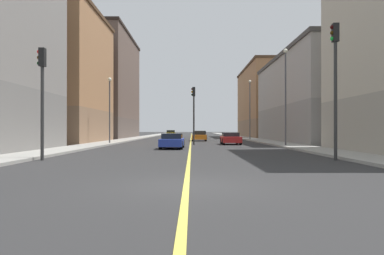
{
  "coord_description": "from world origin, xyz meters",
  "views": [
    {
      "loc": [
        0.15,
        -10.11,
        1.52
      ],
      "look_at": [
        0.39,
        43.83,
        1.77
      ],
      "focal_mm": 35.14,
      "sensor_mm": 36.0,
      "label": 1
    }
  ],
  "objects_px": {
    "traffic_light_left_near": "(333,73)",
    "car_silver": "(200,135)",
    "car_red": "(229,139)",
    "car_yellow": "(169,134)",
    "street_lamp_left_near": "(284,88)",
    "building_right_distant": "(101,87)",
    "street_lamp_right_near": "(108,103)",
    "car_blue": "(171,141)",
    "building_right_midblock": "(56,77)",
    "street_lamp_left_far": "(248,104)",
    "building_left_far": "(268,102)",
    "car_orange": "(197,136)",
    "traffic_light_median_far": "(192,107)",
    "traffic_light_right_near": "(40,87)",
    "building_left_mid": "(314,99)"
  },
  "relations": [
    {
      "from": "traffic_light_left_near",
      "to": "car_silver",
      "type": "relative_size",
      "value": 1.67
    },
    {
      "from": "car_red",
      "to": "car_yellow",
      "type": "xyz_separation_m",
      "value": [
        -8.05,
        36.7,
        0.07
      ]
    },
    {
      "from": "street_lamp_left_near",
      "to": "building_right_distant",
      "type": "bearing_deg",
      "value": 126.45
    },
    {
      "from": "traffic_light_left_near",
      "to": "street_lamp_right_near",
      "type": "bearing_deg",
      "value": 128.09
    },
    {
      "from": "car_silver",
      "to": "car_blue",
      "type": "bearing_deg",
      "value": -95.57
    },
    {
      "from": "building_right_midblock",
      "to": "street_lamp_left_far",
      "type": "xyz_separation_m",
      "value": [
        22.96,
        9.83,
        -2.31
      ]
    },
    {
      "from": "building_left_far",
      "to": "car_orange",
      "type": "bearing_deg",
      "value": -121.9
    },
    {
      "from": "traffic_light_median_far",
      "to": "car_blue",
      "type": "xyz_separation_m",
      "value": [
        -1.71,
        -7.33,
        -3.08
      ]
    },
    {
      "from": "traffic_light_right_near",
      "to": "traffic_light_median_far",
      "type": "relative_size",
      "value": 0.97
    },
    {
      "from": "car_blue",
      "to": "street_lamp_right_near",
      "type": "bearing_deg",
      "value": 128.86
    },
    {
      "from": "building_left_mid",
      "to": "street_lamp_left_far",
      "type": "distance_m",
      "value": 10.02
    },
    {
      "from": "building_right_distant",
      "to": "traffic_light_left_near",
      "type": "distance_m",
      "value": 50.11
    },
    {
      "from": "traffic_light_median_far",
      "to": "car_red",
      "type": "xyz_separation_m",
      "value": [
        3.69,
        0.69,
        -3.09
      ]
    },
    {
      "from": "building_right_distant",
      "to": "traffic_light_right_near",
      "type": "distance_m",
      "value": 45.77
    },
    {
      "from": "building_left_mid",
      "to": "car_orange",
      "type": "bearing_deg",
      "value": 162.15
    },
    {
      "from": "building_left_mid",
      "to": "car_yellow",
      "type": "height_order",
      "value": "building_left_mid"
    },
    {
      "from": "building_right_midblock",
      "to": "car_silver",
      "type": "xyz_separation_m",
      "value": [
        16.46,
        18.66,
        -6.71
      ]
    },
    {
      "from": "building_right_midblock",
      "to": "car_yellow",
      "type": "bearing_deg",
      "value": 71.51
    },
    {
      "from": "traffic_light_left_near",
      "to": "car_orange",
      "type": "bearing_deg",
      "value": 101.25
    },
    {
      "from": "building_left_mid",
      "to": "traffic_light_left_near",
      "type": "bearing_deg",
      "value": -106.46
    },
    {
      "from": "building_left_far",
      "to": "building_right_distant",
      "type": "distance_m",
      "value": 30.66
    },
    {
      "from": "traffic_light_right_near",
      "to": "building_right_midblock",
      "type": "bearing_deg",
      "value": 107.92
    },
    {
      "from": "building_right_distant",
      "to": "car_red",
      "type": "height_order",
      "value": "building_right_distant"
    },
    {
      "from": "traffic_light_median_far",
      "to": "car_red",
      "type": "height_order",
      "value": "traffic_light_median_far"
    },
    {
      "from": "building_left_far",
      "to": "traffic_light_right_near",
      "type": "relative_size",
      "value": 4.38
    },
    {
      "from": "street_lamp_right_near",
      "to": "car_orange",
      "type": "relative_size",
      "value": 1.59
    },
    {
      "from": "traffic_light_median_far",
      "to": "car_silver",
      "type": "xyz_separation_m",
      "value": [
        1.34,
        23.87,
        -3.08
      ]
    },
    {
      "from": "building_left_far",
      "to": "street_lamp_left_near",
      "type": "xyz_separation_m",
      "value": [
        -6.66,
        -38.71,
        -1.53
      ]
    },
    {
      "from": "street_lamp_right_near",
      "to": "traffic_light_left_near",
      "type": "bearing_deg",
      "value": -51.91
    },
    {
      "from": "building_left_mid",
      "to": "building_right_distant",
      "type": "relative_size",
      "value": 1.18
    },
    {
      "from": "building_right_distant",
      "to": "traffic_light_right_near",
      "type": "xyz_separation_m",
      "value": [
        7.65,
        -44.84,
        -5.09
      ]
    },
    {
      "from": "building_right_distant",
      "to": "traffic_light_median_far",
      "type": "relative_size",
      "value": 3.81
    },
    {
      "from": "car_blue",
      "to": "building_left_far",
      "type": "bearing_deg",
      "value": 68.6
    },
    {
      "from": "building_right_distant",
      "to": "car_silver",
      "type": "height_order",
      "value": "building_right_distant"
    },
    {
      "from": "street_lamp_right_near",
      "to": "car_silver",
      "type": "xyz_separation_m",
      "value": [
        9.8,
        22.82,
        -3.58
      ]
    },
    {
      "from": "traffic_light_right_near",
      "to": "car_red",
      "type": "relative_size",
      "value": 1.32
    },
    {
      "from": "street_lamp_right_near",
      "to": "car_silver",
      "type": "bearing_deg",
      "value": 66.77
    },
    {
      "from": "traffic_light_left_near",
      "to": "traffic_light_right_near",
      "type": "xyz_separation_m",
      "value": [
        -14.3,
        0.0,
        -0.69
      ]
    },
    {
      "from": "traffic_light_median_far",
      "to": "car_blue",
      "type": "relative_size",
      "value": 1.23
    },
    {
      "from": "street_lamp_left_near",
      "to": "car_yellow",
      "type": "relative_size",
      "value": 1.79
    },
    {
      "from": "car_red",
      "to": "car_yellow",
      "type": "relative_size",
      "value": 0.9
    },
    {
      "from": "car_blue",
      "to": "traffic_light_median_far",
      "type": "bearing_deg",
      "value": 76.89
    },
    {
      "from": "building_left_mid",
      "to": "street_lamp_left_far",
      "type": "bearing_deg",
      "value": 131.66
    },
    {
      "from": "building_right_midblock",
      "to": "car_orange",
      "type": "relative_size",
      "value": 3.67
    },
    {
      "from": "car_silver",
      "to": "street_lamp_right_near",
      "type": "bearing_deg",
      "value": -113.23
    },
    {
      "from": "traffic_light_right_near",
      "to": "street_lamp_left_far",
      "type": "xyz_separation_m",
      "value": [
        15.31,
        33.48,
        1.42
      ]
    },
    {
      "from": "street_lamp_left_far",
      "to": "car_silver",
      "type": "bearing_deg",
      "value": 126.35
    },
    {
      "from": "building_right_midblock",
      "to": "car_yellow",
      "type": "distance_m",
      "value": 34.58
    },
    {
      "from": "building_right_midblock",
      "to": "traffic_light_left_near",
      "type": "distance_m",
      "value": 32.4
    },
    {
      "from": "car_red",
      "to": "car_orange",
      "type": "height_order",
      "value": "car_orange"
    }
  ]
}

